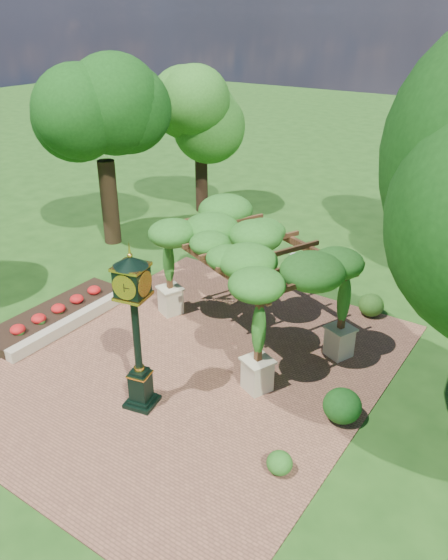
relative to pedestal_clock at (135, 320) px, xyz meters
The scene contains 12 objects.
ground 2.86m from the pedestal_clock, 85.17° to the left, with size 120.00×120.00×0.00m, color #1E4714.
brick_plaza 3.39m from the pedestal_clock, 87.37° to the left, with size 10.00×12.00×0.04m, color brown.
border_wall 5.37m from the pedestal_clock, 159.38° to the left, with size 0.35×5.00×0.40m, color #C6B793.
flower_bed 6.15m from the pedestal_clock, 162.59° to the left, with size 1.50×5.00×0.36m, color red.
pedestal_clock is the anchor object (origin of this frame).
pergola 4.66m from the pedestal_clock, 84.48° to the left, with size 6.77×5.59×3.66m.
sundial 9.60m from the pedestal_clock, 92.33° to the left, with size 0.58×0.58×0.85m.
shrub_front 4.74m from the pedestal_clock, ahead, with size 0.59×0.59×0.53m, color #245D1A.
shrub_mid 5.58m from the pedestal_clock, 27.31° to the left, with size 0.98×0.98×0.88m, color #184D15.
shrub_back 8.80m from the pedestal_clock, 67.46° to the left, with size 0.85×0.85×0.76m, color #30611C.
tree_west_near 12.29m from the pedestal_clock, 138.34° to the left, with size 4.02×4.02×9.51m.
tree_west_far 15.81m from the pedestal_clock, 120.57° to the left, with size 3.62×3.62×7.33m.
Camera 1 is at (8.14, -9.43, 9.37)m, focal length 35.00 mm.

